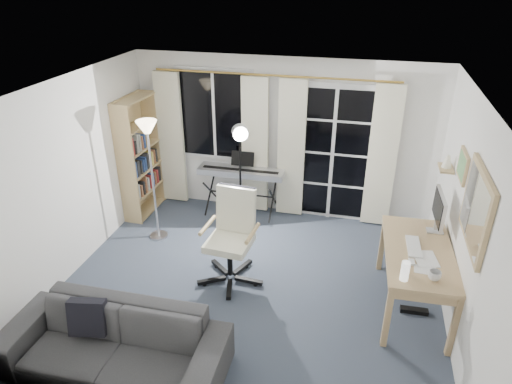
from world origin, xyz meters
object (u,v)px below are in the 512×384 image
torchiere_lamp (149,146)px  keyboard_piano (241,173)px  sofa (112,336)px  desk (418,258)px  mug (435,275)px  studio_light (240,145)px  office_chair (233,227)px  bookshelf (138,160)px  monitor (439,209)px

torchiere_lamp → keyboard_piano: (0.99, 0.93, -0.69)m
torchiere_lamp → sofa: size_ratio=0.81×
torchiere_lamp → desk: size_ratio=1.19×
torchiere_lamp → mug: 3.78m
studio_light → office_chair: (0.20, -1.07, -0.64)m
bookshelf → keyboard_piano: (1.55, 0.26, -0.16)m
torchiere_lamp → mug: bearing=-18.6°
studio_light → desk: 2.69m
mug → sofa: bearing=-158.8°
office_chair → bookshelf: bearing=150.4°
office_chair → sofa: 1.88m
torchiere_lamp → sofa: torchiere_lamp is taller
mug → sofa: size_ratio=0.06×
mug → sofa: mug is taller
keyboard_piano → torchiere_lamp: bearing=-137.5°
office_chair → desk: (2.13, -0.10, -0.02)m
bookshelf → sofa: 3.25m
keyboard_piano → sofa: keyboard_piano is taller
office_chair → desk: bearing=1.5°
studio_light → monitor: bearing=-39.6°
office_chair → desk: size_ratio=0.80×
sofa → monitor: bearing=33.9°
torchiere_lamp → monitor: 3.66m
torchiere_lamp → keyboard_piano: torchiere_lamp is taller
keyboard_piano → monitor: size_ratio=2.36×
office_chair → torchiere_lamp: bearing=160.1°
studio_light → sofa: 2.98m
torchiere_lamp → monitor: (3.64, -0.24, -0.34)m
keyboard_piano → office_chair: size_ratio=1.12×
keyboard_piano → office_chair: 1.55m
torchiere_lamp → studio_light: (1.11, 0.48, -0.07)m
bookshelf → studio_light: (1.67, -0.19, 0.46)m
keyboard_piano → monitor: bearing=-24.7°
torchiere_lamp → office_chair: size_ratio=1.49×
studio_light → keyboard_piano: bearing=81.5°
keyboard_piano → mug: (2.55, -2.12, 0.12)m
keyboard_piano → desk: size_ratio=0.89×
keyboard_piano → bookshelf: bearing=-171.3°
bookshelf → mug: (4.10, -1.86, -0.04)m
mug → torchiere_lamp: bearing=161.4°
mug → office_chair: bearing=164.8°
monitor → sofa: monitor is taller
desk → mug: mug is taller
keyboard_piano → desk: 2.94m
office_chair → mug: office_chair is taller
bookshelf → desk: bookshelf is taller
office_chair → sofa: bearing=-107.0°
bookshelf → mug: bookshelf is taller
office_chair → desk: 2.13m
keyboard_piano → studio_light: 0.77m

